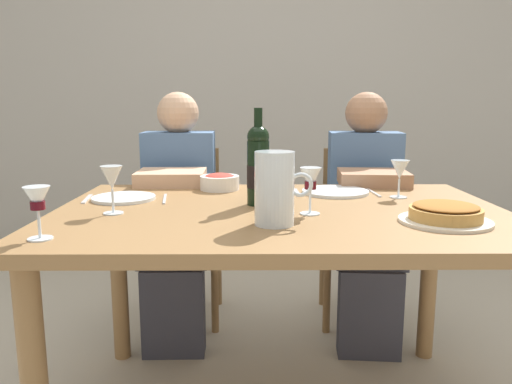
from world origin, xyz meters
The scene contains 20 objects.
back_wall centered at (0.00, 2.31, 1.40)m, with size 8.00×0.10×2.80m, color #B2ADA3.
dining_table centered at (0.00, 0.00, 0.67)m, with size 1.50×1.00×0.76m.
wine_bottle centered at (-0.07, 0.07, 0.90)m, with size 0.08×0.08×0.33m.
water_pitcher centered at (-0.03, -0.21, 0.85)m, with size 0.17×0.12×0.21m.
baked_tart centered at (0.48, -0.20, 0.79)m, with size 0.27×0.27×0.06m.
salad_bowl centered at (-0.23, 0.37, 0.79)m, with size 0.16×0.16×0.07m.
wine_glass_left_diner centered at (-0.54, -0.07, 0.87)m, with size 0.07×0.07×0.15m.
wine_glass_right_diner centered at (0.45, 0.20, 0.86)m, with size 0.07×0.07×0.14m.
wine_glass_centre centered at (0.09, -0.08, 0.87)m, with size 0.07×0.07×0.15m.
wine_glass_spare centered at (-0.65, -0.37, 0.86)m, with size 0.07×0.07×0.14m.
dinner_plate_left_setting centered at (0.23, 0.29, 0.77)m, with size 0.26×0.26×0.01m, color silver.
dinner_plate_right_setting centered at (-0.57, 0.17, 0.77)m, with size 0.23×0.23×0.01m, color silver.
fork_left_setting centered at (0.08, 0.29, 0.76)m, with size 0.16×0.01×0.01m, color silver.
knife_left_setting centered at (0.38, 0.29, 0.76)m, with size 0.18×0.01×0.01m, color silver.
knife_right_setting centered at (-0.42, 0.17, 0.76)m, with size 0.18×0.01×0.01m, color silver.
spoon_right_setting centered at (-0.70, 0.17, 0.76)m, with size 0.16×0.01×0.01m, color silver.
chair_left centered at (-0.45, 0.91, 0.50)m, with size 0.41×0.41×0.87m.
diner_left centered at (-0.45, 0.67, 0.62)m, with size 0.34×0.51×1.16m.
chair_right centered at (0.46, 0.89, 0.50)m, with size 0.43×0.43×0.87m.
diner_right centered at (0.44, 0.65, 0.62)m, with size 0.36×0.52×1.16m.
Camera 1 is at (-0.09, -1.62, 1.11)m, focal length 34.86 mm.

